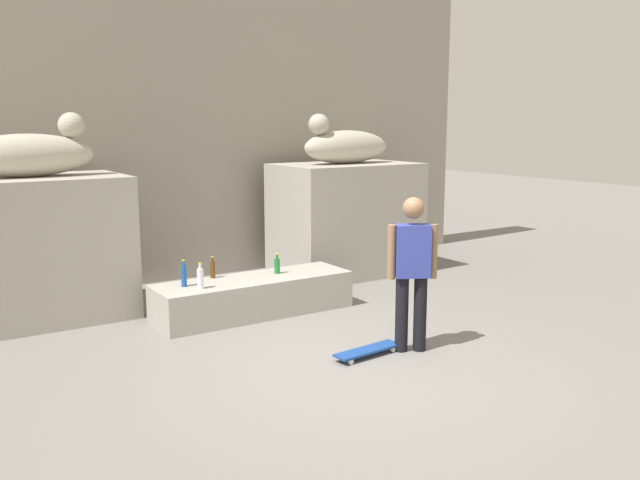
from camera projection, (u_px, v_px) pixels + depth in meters
name	position (u px, v px, depth m)	size (l,w,h in m)	color
ground_plane	(352.00, 364.00, 6.90)	(40.00, 40.00, 0.00)	slate
facade_wall	(171.00, 113.00, 10.40)	(11.02, 0.60, 5.13)	gray
pedestal_left	(34.00, 249.00, 8.31)	(2.23, 1.39, 1.78)	#A39E93
pedestal_right	(346.00, 219.00, 10.86)	(2.23, 1.39, 1.78)	#A39E93
statue_reclining_left	(30.00, 153.00, 8.13)	(1.63, 0.65, 0.78)	#B5AC99
statue_reclining_right	(345.00, 146.00, 10.63)	(1.63, 0.67, 0.78)	#B5AC99
ledge_block	(254.00, 296.00, 8.63)	(2.56, 0.77, 0.48)	#A39E93
skater	(412.00, 267.00, 7.14)	(0.49, 0.34, 1.67)	black
skateboard	(368.00, 350.00, 7.12)	(0.81, 0.27, 0.08)	navy
bottle_green	(277.00, 265.00, 8.83)	(0.07, 0.07, 0.27)	#1E722D
bottle_brown	(213.00, 269.00, 8.58)	(0.06, 0.06, 0.28)	#593314
bottle_clear	(200.00, 278.00, 8.03)	(0.08, 0.08, 0.31)	silver
bottle_blue	(184.00, 275.00, 8.13)	(0.07, 0.07, 0.33)	#194C99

